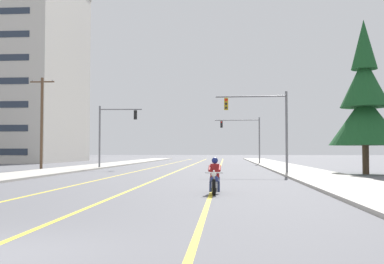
% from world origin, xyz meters
% --- Properties ---
extents(lane_stripe_center, '(0.16, 100.00, 0.01)m').
position_xyz_m(lane_stripe_center, '(-0.18, 45.00, 0.00)').
color(lane_stripe_center, yellow).
rests_on(lane_stripe_center, ground).
extents(lane_stripe_left, '(0.16, 100.00, 0.01)m').
position_xyz_m(lane_stripe_left, '(-3.56, 45.00, 0.00)').
color(lane_stripe_left, yellow).
rests_on(lane_stripe_left, ground).
extents(lane_stripe_right, '(0.16, 100.00, 0.01)m').
position_xyz_m(lane_stripe_right, '(3.41, 45.00, 0.00)').
color(lane_stripe_right, yellow).
rests_on(lane_stripe_right, ground).
extents(sidewalk_kerb_right, '(4.40, 110.00, 0.14)m').
position_xyz_m(sidewalk_kerb_right, '(10.16, 40.00, 0.07)').
color(sidewalk_kerb_right, '#ADA89E').
rests_on(sidewalk_kerb_right, ground).
extents(sidewalk_kerb_left, '(4.40, 110.00, 0.14)m').
position_xyz_m(sidewalk_kerb_left, '(-10.16, 40.00, 0.07)').
color(sidewalk_kerb_left, '#ADA89E').
rests_on(sidewalk_kerb_left, ground).
extents(motorcycle_with_rider, '(0.70, 2.19, 1.46)m').
position_xyz_m(motorcycle_with_rider, '(3.55, 11.30, 0.59)').
color(motorcycle_with_rider, black).
rests_on(motorcycle_with_rider, ground).
extents(traffic_signal_near_right, '(5.39, 0.40, 6.20)m').
position_xyz_m(traffic_signal_near_right, '(7.00, 27.28, 4.13)').
color(traffic_signal_near_right, slate).
rests_on(traffic_signal_near_right, ground).
extents(traffic_signal_near_left, '(4.25, 0.52, 6.20)m').
position_xyz_m(traffic_signal_near_left, '(-7.24, 37.05, 4.06)').
color(traffic_signal_near_left, slate).
rests_on(traffic_signal_near_left, ground).
extents(traffic_signal_mid_right, '(5.97, 0.52, 6.20)m').
position_xyz_m(traffic_signal_mid_right, '(6.71, 53.48, 4.16)').
color(traffic_signal_mid_right, slate).
rests_on(traffic_signal_mid_right, ground).
extents(utility_pole_left_near, '(2.34, 0.26, 8.74)m').
position_xyz_m(utility_pole_left_near, '(-13.47, 34.91, 4.59)').
color(utility_pole_left_near, brown).
rests_on(utility_pole_left_near, ground).
extents(conifer_tree_right_verge_near, '(5.28, 5.28, 11.63)m').
position_xyz_m(conifer_tree_right_verge_near, '(14.38, 27.51, 5.33)').
color(conifer_tree_right_verge_near, '#4C3828').
rests_on(conifer_tree_right_verge_near, ground).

